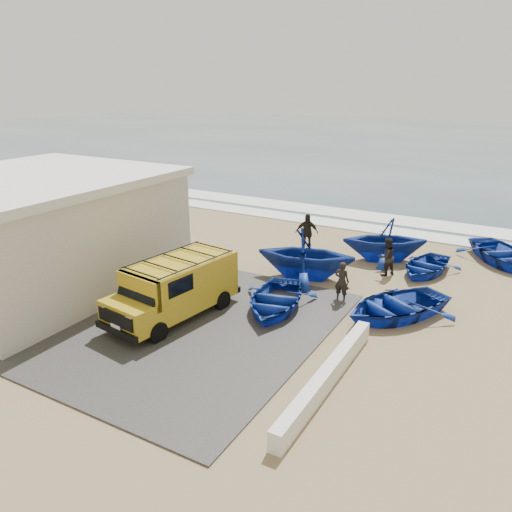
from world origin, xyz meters
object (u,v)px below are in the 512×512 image
at_px(boat_near_left, 275,300).
at_px(parapet, 327,376).
at_px(boat_mid_right, 425,266).
at_px(fisherman_front, 342,281).
at_px(building, 34,231).
at_px(boat_near_right, 396,305).
at_px(boat_far_left, 385,240).
at_px(boat_far_right, 504,254).
at_px(fisherman_back, 307,233).
at_px(boat_mid_left, 306,254).
at_px(van, 176,286).
at_px(fisherman_middle, 387,257).

bearing_deg(boat_near_left, parapet, -59.51).
bearing_deg(boat_mid_right, parapet, -83.12).
xyz_separation_m(parapet, fisherman_front, (-1.61, 5.33, 0.47)).
bearing_deg(building, parapet, -4.58).
bearing_deg(boat_near_right, parapet, -63.01).
distance_m(building, boat_far_left, 14.51).
xyz_separation_m(boat_far_right, fisherman_back, (-8.24, -2.71, 0.47)).
bearing_deg(boat_far_left, boat_mid_left, -57.62).
bearing_deg(parapet, fisherman_back, 117.06).
bearing_deg(boat_mid_right, boat_near_right, -80.52).
distance_m(boat_near_right, boat_mid_left, 4.52).
bearing_deg(boat_mid_right, fisherman_back, -172.44).
distance_m(boat_near_left, boat_near_right, 4.11).
relative_size(parapet, van, 1.21).
bearing_deg(boat_near_right, boat_near_left, -125.60).
bearing_deg(boat_mid_left, parapet, -165.74).
relative_size(boat_near_left, fisherman_front, 2.50).
height_order(boat_mid_left, fisherman_front, boat_mid_left).
relative_size(parapet, boat_far_left, 1.63).
distance_m(boat_far_left, boat_far_right, 5.22).
relative_size(fisherman_front, fisherman_middle, 0.94).
bearing_deg(boat_far_right, fisherman_middle, -172.57).
bearing_deg(building, fisherman_back, 49.82).
distance_m(boat_near_right, fisherman_middle, 3.96).
height_order(boat_mid_left, boat_far_right, boat_mid_left).
height_order(boat_mid_left, fisherman_back, boat_mid_left).
distance_m(building, boat_near_left, 9.63).
bearing_deg(boat_far_left, building, -76.60).
distance_m(boat_mid_left, fisherman_front, 2.49).
bearing_deg(parapet, van, 167.40).
bearing_deg(boat_mid_right, van, -118.33).
distance_m(building, boat_mid_left, 10.58).
bearing_deg(building, boat_mid_left, 32.90).
xyz_separation_m(boat_mid_left, boat_mid_right, (4.14, 2.93, -0.69)).
height_order(boat_far_right, fisherman_middle, fisherman_middle).
relative_size(van, boat_far_right, 1.17).
relative_size(boat_near_right, boat_mid_left, 1.03).
bearing_deg(fisherman_middle, building, -20.01).
bearing_deg(van, boat_far_left, 71.25).
relative_size(boat_far_left, fisherman_front, 2.47).
height_order(van, fisherman_front, van).
xyz_separation_m(building, fisherman_front, (10.89, 4.33, -1.42)).
height_order(boat_mid_left, boat_far_left, boat_mid_left).
height_order(boat_near_left, fisherman_front, fisherman_front).
xyz_separation_m(boat_far_left, fisherman_front, (-0.12, -5.05, -0.22)).
height_order(boat_near_left, boat_near_right, boat_near_right).
xyz_separation_m(boat_mid_left, boat_far_right, (6.88, 5.84, -0.59)).
bearing_deg(boat_mid_right, building, -136.64).
xyz_separation_m(parapet, fisherman_back, (-5.03, 9.85, 0.63)).
bearing_deg(boat_near_left, fisherman_front, 33.79).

